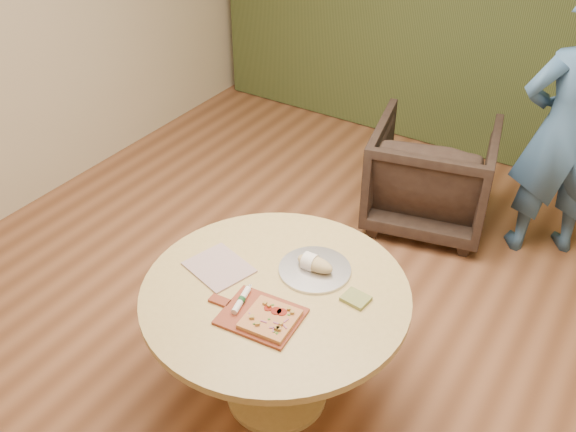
% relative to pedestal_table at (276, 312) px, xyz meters
% --- Properties ---
extents(room_shell, '(5.04, 6.04, 2.84)m').
position_rel_pedestal_table_xyz_m(room_shell, '(-0.13, 0.24, 0.79)').
color(room_shell, '#8F5939').
rests_on(room_shell, ground).
extents(pedestal_table, '(1.28, 1.28, 0.75)m').
position_rel_pedestal_table_xyz_m(pedestal_table, '(0.00, 0.00, 0.00)').
color(pedestal_table, tan).
rests_on(pedestal_table, ground).
extents(pizza_paddle, '(0.46, 0.31, 0.01)m').
position_rel_pedestal_table_xyz_m(pizza_paddle, '(0.04, -0.19, 0.15)').
color(pizza_paddle, brown).
rests_on(pizza_paddle, pedestal_table).
extents(flatbread_pizza, '(0.24, 0.24, 0.04)m').
position_rel_pedestal_table_xyz_m(flatbread_pizza, '(0.10, -0.20, 0.17)').
color(flatbread_pizza, tan).
rests_on(flatbread_pizza, pizza_paddle).
extents(cutlery_roll, '(0.07, 0.20, 0.03)m').
position_rel_pedestal_table_xyz_m(cutlery_roll, '(-0.08, -0.17, 0.17)').
color(cutlery_roll, white).
rests_on(cutlery_roll, pizza_paddle).
extents(newspaper, '(0.36, 0.32, 0.01)m').
position_rel_pedestal_table_xyz_m(newspaper, '(-0.32, -0.01, 0.15)').
color(newspaper, silver).
rests_on(newspaper, pedestal_table).
extents(serving_tray, '(0.36, 0.36, 0.02)m').
position_rel_pedestal_table_xyz_m(serving_tray, '(0.09, 0.22, 0.15)').
color(serving_tray, silver).
rests_on(serving_tray, pedestal_table).
extents(bread_roll, '(0.19, 0.09, 0.09)m').
position_rel_pedestal_table_xyz_m(bread_roll, '(0.08, 0.22, 0.18)').
color(bread_roll, '#CEB67D').
rests_on(bread_roll, serving_tray).
extents(green_packet, '(0.13, 0.11, 0.02)m').
position_rel_pedestal_table_xyz_m(green_packet, '(0.35, 0.14, 0.15)').
color(green_packet, olive).
rests_on(green_packet, pedestal_table).
extents(armchair, '(0.98, 0.94, 0.85)m').
position_rel_pedestal_table_xyz_m(armchair, '(0.04, 1.96, -0.18)').
color(armchair, black).
rests_on(armchair, ground).
extents(person_standing, '(0.79, 0.72, 1.80)m').
position_rel_pedestal_table_xyz_m(person_standing, '(0.82, 2.09, 0.29)').
color(person_standing, '#3A6291').
rests_on(person_standing, ground).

